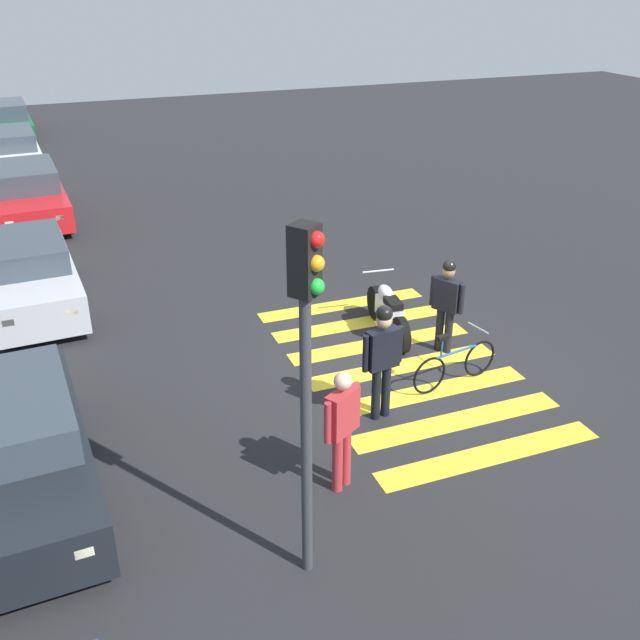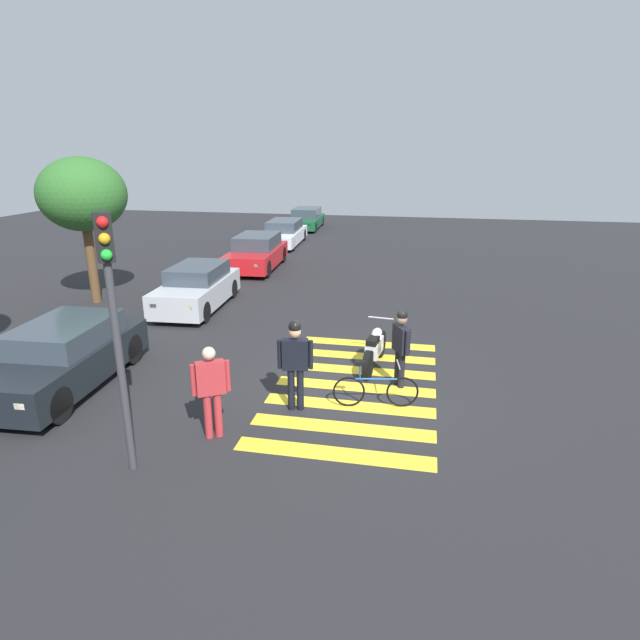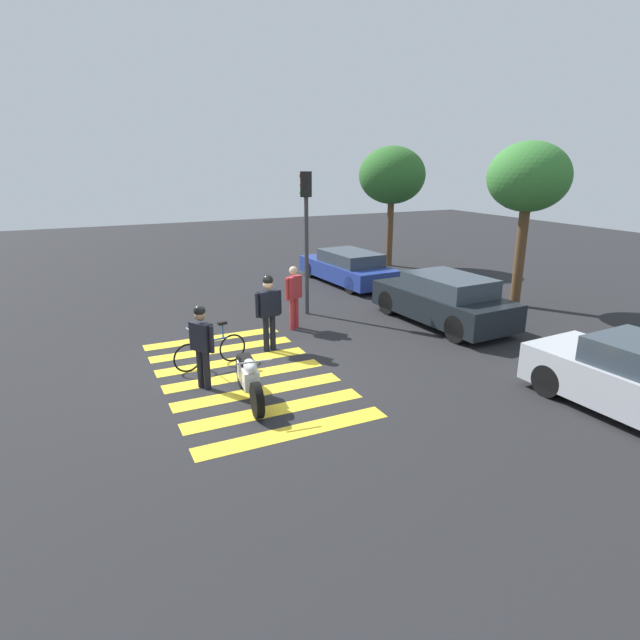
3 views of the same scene
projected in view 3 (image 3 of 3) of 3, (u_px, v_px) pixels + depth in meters
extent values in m
plane|color=#232326|center=(245.00, 375.00, 11.16)|extent=(60.00, 60.00, 0.00)
cylinder|color=black|center=(257.00, 400.00, 9.26)|extent=(0.67, 0.21, 0.66)
cylinder|color=black|center=(242.00, 371.00, 10.54)|extent=(0.67, 0.21, 0.66)
cube|color=silver|center=(248.00, 375.00, 9.89)|extent=(0.83, 0.37, 0.36)
ellipsoid|color=silver|center=(250.00, 366.00, 9.60)|extent=(0.50, 0.29, 0.24)
cube|color=black|center=(246.00, 360.00, 10.00)|extent=(0.46, 0.29, 0.12)
cylinder|color=#A5A5AD|center=(255.00, 362.00, 9.13)|extent=(0.11, 0.62, 0.04)
torus|color=black|center=(188.00, 358.00, 11.26)|extent=(0.16, 0.65, 0.65)
torus|color=black|center=(233.00, 348.00, 11.86)|extent=(0.16, 0.65, 0.65)
cylinder|color=#1E4C8C|center=(210.00, 341.00, 11.48)|extent=(0.19, 0.83, 0.04)
cylinder|color=#1E4C8C|center=(223.00, 331.00, 11.61)|extent=(0.04, 0.04, 0.34)
cube|color=black|center=(222.00, 323.00, 11.56)|extent=(0.13, 0.21, 0.06)
cylinder|color=#99999E|center=(190.00, 331.00, 11.14)|extent=(0.46, 0.11, 0.03)
cylinder|color=black|center=(207.00, 370.00, 10.38)|extent=(0.14, 0.14, 0.81)
cylinder|color=black|center=(200.00, 368.00, 10.48)|extent=(0.14, 0.14, 0.81)
cube|color=black|center=(201.00, 337.00, 10.23)|extent=(0.51, 0.41, 0.57)
sphere|color=#8C664C|center=(200.00, 316.00, 10.10)|extent=(0.22, 0.22, 0.22)
cylinder|color=black|center=(212.00, 339.00, 10.08)|extent=(0.09, 0.09, 0.54)
cylinder|color=black|center=(191.00, 334.00, 10.39)|extent=(0.09, 0.09, 0.54)
sphere|color=black|center=(199.00, 311.00, 10.07)|extent=(0.23, 0.23, 0.23)
cylinder|color=black|center=(273.00, 333.00, 12.57)|extent=(0.14, 0.14, 0.87)
cylinder|color=black|center=(266.00, 334.00, 12.48)|extent=(0.14, 0.14, 0.87)
cube|color=black|center=(269.00, 304.00, 12.31)|extent=(0.28, 0.53, 0.61)
sphere|color=tan|center=(268.00, 285.00, 12.17)|extent=(0.23, 0.23, 0.23)
cylinder|color=black|center=(280.00, 302.00, 12.47)|extent=(0.09, 0.09, 0.58)
cylinder|color=black|center=(257.00, 306.00, 12.14)|extent=(0.09, 0.09, 0.58)
sphere|color=black|center=(268.00, 280.00, 12.14)|extent=(0.25, 0.25, 0.25)
cylinder|color=#B22D33|center=(296.00, 313.00, 14.23)|extent=(0.14, 0.14, 0.86)
cylinder|color=#B22D33|center=(292.00, 314.00, 14.08)|extent=(0.14, 0.14, 0.86)
cube|color=#B22D33|center=(294.00, 287.00, 13.94)|extent=(0.43, 0.53, 0.61)
sphere|color=beige|center=(293.00, 271.00, 13.81)|extent=(0.23, 0.23, 0.23)
cylinder|color=#B22D33|center=(300.00, 285.00, 14.18)|extent=(0.09, 0.09, 0.58)
cylinder|color=#B22D33|center=(287.00, 290.00, 13.70)|extent=(0.09, 0.09, 0.58)
cube|color=yellow|center=(213.00, 338.00, 13.48)|extent=(0.45, 3.47, 0.01)
cube|color=yellow|center=(223.00, 349.00, 12.71)|extent=(0.45, 3.47, 0.01)
cube|color=yellow|center=(233.00, 361.00, 11.93)|extent=(0.45, 3.47, 0.01)
cube|color=yellow|center=(245.00, 375.00, 11.16)|extent=(0.45, 3.47, 0.01)
cube|color=yellow|center=(259.00, 391.00, 10.38)|extent=(0.45, 3.47, 0.01)
cube|color=yellow|center=(275.00, 410.00, 9.60)|extent=(0.45, 3.47, 0.01)
cube|color=yellow|center=(294.00, 432.00, 8.83)|extent=(0.45, 3.47, 0.01)
cylinder|color=black|center=(310.00, 270.00, 20.52)|extent=(0.62, 0.25, 0.61)
cylinder|color=black|center=(343.00, 266.00, 21.21)|extent=(0.62, 0.25, 0.61)
cylinder|color=black|center=(352.00, 285.00, 17.95)|extent=(0.62, 0.25, 0.61)
cylinder|color=black|center=(387.00, 281.00, 18.64)|extent=(0.62, 0.25, 0.61)
cube|color=navy|center=(347.00, 270.00, 19.53)|extent=(4.60, 1.97, 0.60)
cube|color=#333D47|center=(350.00, 258.00, 19.19)|extent=(2.51, 1.65, 0.45)
cube|color=#F2EDCC|center=(307.00, 260.00, 21.11)|extent=(0.09, 0.20, 0.12)
cube|color=#F2EDCC|center=(330.00, 258.00, 21.62)|extent=(0.09, 0.20, 0.12)
cylinder|color=black|center=(388.00, 302.00, 15.54)|extent=(0.73, 0.26, 0.72)
cylinder|color=black|center=(429.00, 296.00, 16.26)|extent=(0.73, 0.26, 0.72)
cylinder|color=black|center=(457.00, 329.00, 13.08)|extent=(0.73, 0.26, 0.72)
cylinder|color=black|center=(502.00, 320.00, 13.81)|extent=(0.73, 0.26, 0.72)
cube|color=black|center=(442.00, 304.00, 14.61)|extent=(4.39, 2.03, 0.72)
cube|color=#333D47|center=(449.00, 284.00, 14.26)|extent=(2.40, 1.71, 0.49)
cube|color=#F2EDCC|center=(382.00, 287.00, 16.09)|extent=(0.09, 0.20, 0.12)
cube|color=#F2EDCC|center=(412.00, 283.00, 16.62)|extent=(0.09, 0.20, 0.12)
cylinder|color=black|center=(548.00, 381.00, 10.10)|extent=(0.66, 0.25, 0.65)
cylinder|color=black|center=(595.00, 367.00, 10.76)|extent=(0.66, 0.25, 0.65)
cube|color=#F2EDCC|center=(531.00, 353.00, 10.60)|extent=(0.09, 0.20, 0.12)
cube|color=#F2EDCC|center=(566.00, 344.00, 11.09)|extent=(0.09, 0.20, 0.12)
cylinder|color=#38383D|center=(307.00, 257.00, 15.19)|extent=(0.12, 0.12, 3.43)
cube|color=black|center=(306.00, 184.00, 14.59)|extent=(0.34, 0.34, 0.70)
sphere|color=red|center=(302.00, 176.00, 14.58)|extent=(0.16, 0.16, 0.16)
sphere|color=orange|center=(302.00, 184.00, 14.65)|extent=(0.16, 0.16, 0.16)
sphere|color=green|center=(302.00, 193.00, 14.72)|extent=(0.16, 0.16, 0.16)
cylinder|color=brown|center=(390.00, 234.00, 22.50)|extent=(0.27, 0.27, 2.80)
ellipsoid|color=#2D6628|center=(392.00, 175.00, 21.78)|extent=(2.78, 2.78, 2.36)
cylinder|color=brown|center=(520.00, 258.00, 16.12)|extent=(0.31, 0.31, 3.05)
ellipsoid|color=#387A33|center=(529.00, 177.00, 15.41)|extent=(2.41, 2.41, 2.05)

